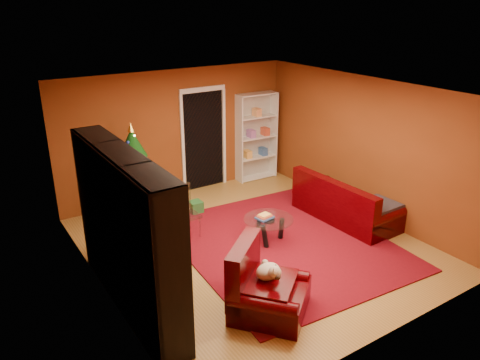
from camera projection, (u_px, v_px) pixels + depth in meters
floor at (253, 246)px, 7.90m from camera, size 5.00×5.50×0.05m
ceiling at (255, 89)px, 6.93m from camera, size 5.00×5.50×0.05m
wall_back at (177, 133)px, 9.58m from camera, size 5.00×0.05×2.60m
wall_left at (96, 210)px, 6.13m from camera, size 0.05×5.50×2.60m
wall_right at (365, 147)px, 8.70m from camera, size 0.05×5.50×2.60m
doorway at (204, 141)px, 9.94m from camera, size 1.06×0.60×2.16m
rug at (284, 243)px, 7.92m from camera, size 3.50×4.01×0.02m
media_unit at (127, 232)px, 6.01m from camera, size 0.43×2.82×2.16m
christmas_tree at (135, 172)px, 8.63m from camera, size 1.18×1.18×1.84m
gift_box_teal at (115, 218)px, 8.57m from camera, size 0.27×0.27×0.27m
gift_box_green at (196, 207)px, 9.03m from camera, size 0.24×0.24×0.24m
white_bookshelf at (256, 137)px, 10.48m from camera, size 0.95×0.37×2.01m
armchair at (270, 287)px, 6.06m from camera, size 1.43×1.43×0.79m
dog at (268, 271)px, 6.05m from camera, size 0.50×0.49×0.26m
sofa at (347, 198)px, 8.66m from camera, size 0.97×2.03×0.86m
coffee_table at (268, 230)px, 7.94m from camera, size 0.97×0.97×0.53m
acrylic_chair at (186, 215)px, 8.01m from camera, size 0.44×0.48×0.83m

